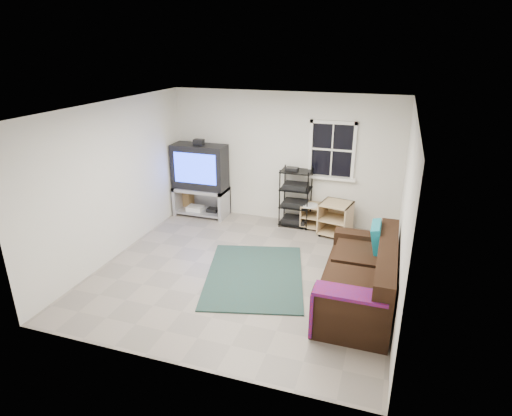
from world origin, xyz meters
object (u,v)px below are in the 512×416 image
(av_rack, at_px, (295,201))
(side_table_left, at_px, (336,217))
(side_table_right, at_px, (313,214))
(sofa, at_px, (361,280))
(tv_unit, at_px, (201,174))

(av_rack, xyz_separation_m, side_table_left, (0.84, -0.17, -0.17))
(side_table_right, height_order, sofa, sofa)
(side_table_right, bearing_deg, sofa, -64.58)
(tv_unit, xyz_separation_m, side_table_right, (2.39, 0.08, -0.62))
(side_table_left, relative_size, side_table_right, 1.28)
(tv_unit, xyz_separation_m, sofa, (3.53, -2.33, -0.55))
(side_table_left, bearing_deg, tv_unit, 177.86)
(tv_unit, height_order, sofa, tv_unit)
(av_rack, relative_size, sofa, 0.55)
(av_rack, bearing_deg, sofa, -57.65)
(side_table_left, bearing_deg, av_rack, 168.56)
(tv_unit, distance_m, side_table_right, 2.47)
(av_rack, relative_size, side_table_right, 2.36)
(av_rack, xyz_separation_m, side_table_right, (0.37, 0.02, -0.23))
(side_table_right, bearing_deg, tv_unit, -177.98)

